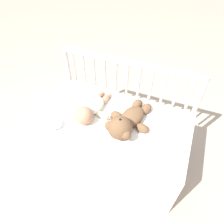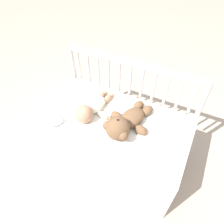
{
  "view_description": "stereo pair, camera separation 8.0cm",
  "coord_description": "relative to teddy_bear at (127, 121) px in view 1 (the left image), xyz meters",
  "views": [
    {
      "loc": [
        0.38,
        -0.89,
        1.51
      ],
      "look_at": [
        0.0,
        0.01,
        0.53
      ],
      "focal_mm": 32.0,
      "sensor_mm": 36.0,
      "label": 1
    },
    {
      "loc": [
        0.45,
        -0.86,
        1.51
      ],
      "look_at": [
        0.0,
        0.01,
        0.53
      ],
      "focal_mm": 32.0,
      "sensor_mm": 36.0,
      "label": 2
    }
  ],
  "objects": [
    {
      "name": "crib_rail",
      "position": [
        -0.13,
        0.35,
        0.02
      ],
      "size": [
        1.11,
        0.04,
        0.77
      ],
      "color": "beige",
      "rests_on": "ground_plane"
    },
    {
      "name": "ground_plane",
      "position": [
        -0.13,
        0.03,
        -0.53
      ],
      "size": [
        12.0,
        12.0,
        0.0
      ],
      "primitive_type": "plane",
      "color": "tan"
    },
    {
      "name": "small_pillow",
      "position": [
        -0.5,
        -0.18,
        -0.03
      ],
      "size": [
        0.2,
        0.12,
        0.06
      ],
      "color": "silver",
      "rests_on": "crib_mattress"
    },
    {
      "name": "blanket",
      "position": [
        -0.12,
        0.05,
        -0.06
      ],
      "size": [
        0.8,
        0.5,
        0.01
      ],
      "color": "white",
      "rests_on": "crib_mattress"
    },
    {
      "name": "baby",
      "position": [
        -0.28,
        0.02,
        -0.01
      ],
      "size": [
        0.31,
        0.39,
        0.13
      ],
      "color": "#EAEACC",
      "rests_on": "crib_mattress"
    },
    {
      "name": "teddy_bear",
      "position": [
        0.0,
        0.0,
        0.0
      ],
      "size": [
        0.3,
        0.43,
        0.16
      ],
      "color": "brown",
      "rests_on": "crib_mattress"
    },
    {
      "name": "crib_mattress",
      "position": [
        -0.13,
        0.03,
        -0.3
      ],
      "size": [
        1.11,
        0.59,
        0.47
      ],
      "color": "white",
      "rests_on": "ground_plane"
    }
  ]
}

